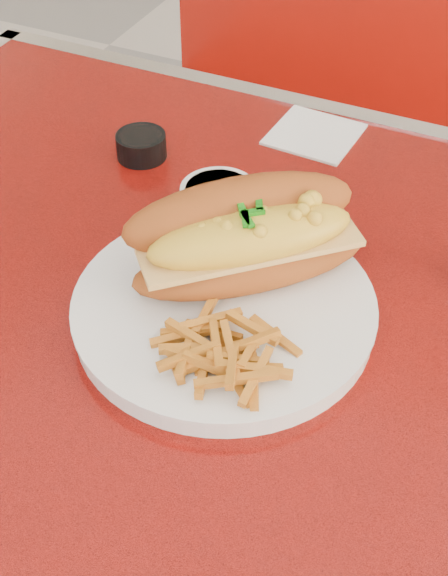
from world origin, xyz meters
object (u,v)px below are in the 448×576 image
at_px(fork, 305,304).
at_px(gravy_ramekin, 219,205).
at_px(sauce_cup_left, 141,145).
at_px(booth_bench_far, 410,231).
at_px(mac_hoagie, 246,237).
at_px(diner_table, 263,417).
at_px(dinner_plate, 224,309).

xyz_separation_m(fork, gravy_ramekin, (-0.14, 0.10, 0.00)).
bearing_deg(sauce_cup_left, booth_bench_far, 68.08).
bearing_deg(mac_hoagie, gravy_ramekin, 87.23).
xyz_separation_m(diner_table, gravy_ramekin, (-0.11, 0.11, 0.19)).
relative_size(diner_table, fork, 8.74).
distance_m(mac_hoagie, sauce_cup_left, 0.27).
distance_m(diner_table, dinner_plate, 0.18).
xyz_separation_m(booth_bench_far, mac_hoagie, (-0.04, -0.78, 0.55)).
bearing_deg(sauce_cup_left, dinner_plate, -45.41).
height_order(booth_bench_far, dinner_plate, booth_bench_far).
height_order(diner_table, sauce_cup_left, sauce_cup_left).
bearing_deg(gravy_ramekin, fork, -36.42).
bearing_deg(booth_bench_far, dinner_plate, -92.58).
xyz_separation_m(booth_bench_far, gravy_ramekin, (-0.11, -0.70, 0.51)).
bearing_deg(fork, mac_hoagie, 74.87).
bearing_deg(sauce_cup_left, gravy_ramekin, -29.31).
height_order(booth_bench_far, mac_hoagie, booth_bench_far).
xyz_separation_m(booth_bench_far, fork, (0.03, -0.80, 0.50)).
bearing_deg(diner_table, sauce_cup_left, 142.37).
bearing_deg(dinner_plate, sauce_cup_left, 134.59).
bearing_deg(sauce_cup_left, fork, -32.97).
xyz_separation_m(fork, sauce_cup_left, (-0.28, 0.18, -0.00)).
height_order(fork, sauce_cup_left, sauce_cup_left).
xyz_separation_m(diner_table, mac_hoagie, (-0.04, 0.03, 0.23)).
distance_m(dinner_plate, mac_hoagie, 0.07).
xyz_separation_m(booth_bench_far, dinner_plate, (-0.04, -0.83, 0.49)).
bearing_deg(dinner_plate, booth_bench_far, 87.42).
relative_size(fork, sauce_cup_left, 2.04).
xyz_separation_m(diner_table, booth_bench_far, (0.00, 0.81, -0.32)).
distance_m(gravy_ramekin, sauce_cup_left, 0.16).
bearing_deg(fork, booth_bench_far, 2.80).
relative_size(dinner_plate, mac_hoagie, 1.24).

